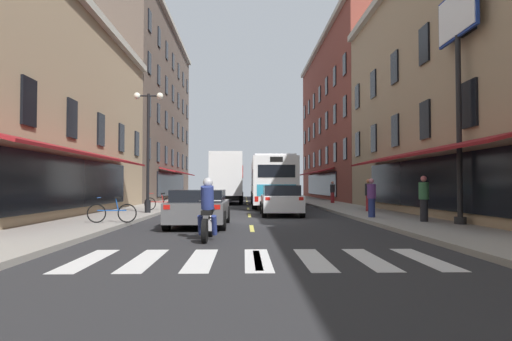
{
  "coord_description": "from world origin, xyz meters",
  "views": [
    {
      "loc": [
        -0.27,
        -19.01,
        1.46
      ],
      "look_at": [
        0.46,
        8.56,
        2.34
      ],
      "focal_mm": 32.18,
      "sensor_mm": 36.0,
      "label": 1
    }
  ],
  "objects_px": {
    "pedestrian_mid": "(424,198)",
    "sedan_far": "(281,200)",
    "transit_bus": "(271,182)",
    "pedestrian_far": "(372,197)",
    "billboard_sign": "(458,44)",
    "motorcycle_rider": "(208,213)",
    "sedan_near": "(232,192)",
    "sedan_mid": "(199,207)",
    "bicycle_mid": "(112,212)",
    "pedestrian_near": "(369,194)",
    "bicycle_near": "(159,203)",
    "pedestrian_rear": "(333,192)",
    "box_truck": "(227,178)",
    "street_lamp_twin": "(148,146)"
  },
  "relations": [
    {
      "from": "pedestrian_mid",
      "to": "sedan_far",
      "type": "bearing_deg",
      "value": 56.32
    },
    {
      "from": "transit_bus",
      "to": "pedestrian_far",
      "type": "height_order",
      "value": "transit_bus"
    },
    {
      "from": "billboard_sign",
      "to": "motorcycle_rider",
      "type": "xyz_separation_m",
      "value": [
        -8.28,
        -3.1,
        -5.56
      ]
    },
    {
      "from": "sedan_near",
      "to": "transit_bus",
      "type": "bearing_deg",
      "value": -77.43
    },
    {
      "from": "sedan_mid",
      "to": "pedestrian_mid",
      "type": "height_order",
      "value": "pedestrian_mid"
    },
    {
      "from": "bicycle_mid",
      "to": "pedestrian_near",
      "type": "xyz_separation_m",
      "value": [
        10.93,
        6.82,
        0.5
      ]
    },
    {
      "from": "pedestrian_near",
      "to": "bicycle_near",
      "type": "bearing_deg",
      "value": -173.64
    },
    {
      "from": "billboard_sign",
      "to": "sedan_far",
      "type": "bearing_deg",
      "value": 129.94
    },
    {
      "from": "pedestrian_near",
      "to": "pedestrian_mid",
      "type": "relative_size",
      "value": 0.98
    },
    {
      "from": "pedestrian_mid",
      "to": "pedestrian_far",
      "type": "distance_m",
      "value": 2.62
    },
    {
      "from": "sedan_near",
      "to": "pedestrian_mid",
      "type": "relative_size",
      "value": 2.88
    },
    {
      "from": "pedestrian_rear",
      "to": "transit_bus",
      "type": "bearing_deg",
      "value": 83.84
    },
    {
      "from": "pedestrian_far",
      "to": "pedestrian_rear",
      "type": "distance_m",
      "value": 15.34
    },
    {
      "from": "bicycle_mid",
      "to": "box_truck",
      "type": "bearing_deg",
      "value": 80.53
    },
    {
      "from": "sedan_mid",
      "to": "billboard_sign",
      "type": "bearing_deg",
      "value": -5.54
    },
    {
      "from": "bicycle_mid",
      "to": "pedestrian_mid",
      "type": "bearing_deg",
      "value": 1.14
    },
    {
      "from": "bicycle_mid",
      "to": "pedestrian_far",
      "type": "relative_size",
      "value": 1.08
    },
    {
      "from": "sedan_far",
      "to": "street_lamp_twin",
      "type": "distance_m",
      "value": 6.91
    },
    {
      "from": "billboard_sign",
      "to": "pedestrian_near",
      "type": "relative_size",
      "value": 4.93
    },
    {
      "from": "billboard_sign",
      "to": "bicycle_mid",
      "type": "relative_size",
      "value": 4.69
    },
    {
      "from": "bicycle_near",
      "to": "pedestrian_mid",
      "type": "xyz_separation_m",
      "value": [
        10.98,
        -7.92,
        0.49
      ]
    },
    {
      "from": "pedestrian_mid",
      "to": "pedestrian_rear",
      "type": "relative_size",
      "value": 1.03
    },
    {
      "from": "sedan_near",
      "to": "bicycle_near",
      "type": "bearing_deg",
      "value": -99.46
    },
    {
      "from": "sedan_mid",
      "to": "pedestrian_near",
      "type": "relative_size",
      "value": 2.74
    },
    {
      "from": "billboard_sign",
      "to": "street_lamp_twin",
      "type": "xyz_separation_m",
      "value": [
        -11.94,
        6.81,
        -2.94
      ]
    },
    {
      "from": "transit_bus",
      "to": "sedan_mid",
      "type": "height_order",
      "value": "transit_bus"
    },
    {
      "from": "sedan_mid",
      "to": "pedestrian_far",
      "type": "xyz_separation_m",
      "value": [
        6.82,
        2.52,
        0.28
      ]
    },
    {
      "from": "motorcycle_rider",
      "to": "bicycle_near",
      "type": "xyz_separation_m",
      "value": [
        -3.51,
        12.13,
        -0.21
      ]
    },
    {
      "from": "transit_bus",
      "to": "bicycle_mid",
      "type": "height_order",
      "value": "transit_bus"
    },
    {
      "from": "sedan_mid",
      "to": "bicycle_mid",
      "type": "distance_m",
      "value": 3.06
    },
    {
      "from": "billboard_sign",
      "to": "pedestrian_near",
      "type": "xyz_separation_m",
      "value": [
        -1.01,
        7.7,
        -5.27
      ]
    },
    {
      "from": "motorcycle_rider",
      "to": "billboard_sign",
      "type": "bearing_deg",
      "value": 20.56
    },
    {
      "from": "billboard_sign",
      "to": "sedan_near",
      "type": "distance_m",
      "value": 30.86
    },
    {
      "from": "bicycle_mid",
      "to": "pedestrian_far",
      "type": "height_order",
      "value": "pedestrian_far"
    },
    {
      "from": "billboard_sign",
      "to": "pedestrian_mid",
      "type": "xyz_separation_m",
      "value": [
        -0.8,
        1.1,
        -5.28
      ]
    },
    {
      "from": "billboard_sign",
      "to": "sedan_far",
      "type": "relative_size",
      "value": 1.87
    },
    {
      "from": "pedestrian_near",
      "to": "pedestrian_mid",
      "type": "height_order",
      "value": "pedestrian_mid"
    },
    {
      "from": "billboard_sign",
      "to": "pedestrian_near",
      "type": "distance_m",
      "value": 9.38
    },
    {
      "from": "box_truck",
      "to": "sedan_mid",
      "type": "bearing_deg",
      "value": -90.75
    },
    {
      "from": "billboard_sign",
      "to": "pedestrian_near",
      "type": "height_order",
      "value": "billboard_sign"
    },
    {
      "from": "pedestrian_mid",
      "to": "street_lamp_twin",
      "type": "xyz_separation_m",
      "value": [
        -11.14,
        5.71,
        2.35
      ]
    },
    {
      "from": "box_truck",
      "to": "bicycle_near",
      "type": "xyz_separation_m",
      "value": [
        -3.16,
        -11.73,
        -1.51
      ]
    },
    {
      "from": "sedan_far",
      "to": "pedestrian_mid",
      "type": "bearing_deg",
      "value": -49.34
    },
    {
      "from": "motorcycle_rider",
      "to": "bicycle_near",
      "type": "distance_m",
      "value": 12.63
    },
    {
      "from": "bicycle_mid",
      "to": "pedestrian_near",
      "type": "distance_m",
      "value": 12.89
    },
    {
      "from": "transit_bus",
      "to": "pedestrian_far",
      "type": "xyz_separation_m",
      "value": [
        3.41,
        -12.57,
        -0.75
      ]
    },
    {
      "from": "bicycle_mid",
      "to": "street_lamp_twin",
      "type": "height_order",
      "value": "street_lamp_twin"
    },
    {
      "from": "bicycle_near",
      "to": "pedestrian_near",
      "type": "xyz_separation_m",
      "value": [
        10.77,
        -1.32,
        0.5
      ]
    },
    {
      "from": "transit_bus",
      "to": "sedan_mid",
      "type": "xyz_separation_m",
      "value": [
        -3.4,
        -15.1,
        -1.03
      ]
    },
    {
      "from": "billboard_sign",
      "to": "bicycle_near",
      "type": "bearing_deg",
      "value": 142.55
    }
  ]
}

